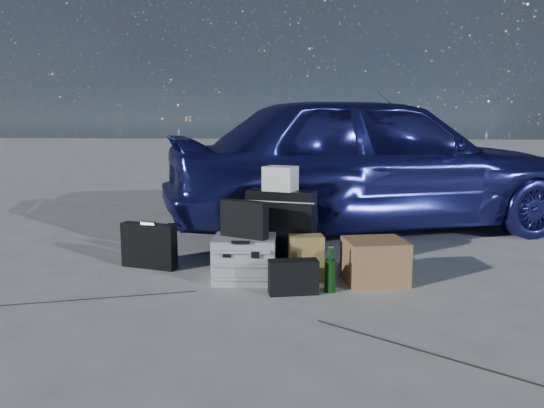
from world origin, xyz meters
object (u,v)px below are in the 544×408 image
(pelican_case, at_px, (245,259))
(briefcase, at_px, (149,246))
(suitcase_left, at_px, (275,223))
(duffel_bag, at_px, (271,241))
(car, at_px, (371,162))
(suitcase_right, at_px, (281,230))
(green_bottle, at_px, (330,270))
(cardboard_box, at_px, (375,261))

(pelican_case, relative_size, briefcase, 0.97)
(pelican_case, height_order, briefcase, briefcase)
(briefcase, xyz_separation_m, suitcase_left, (1.04, 0.59, 0.10))
(briefcase, relative_size, duffel_bag, 0.75)
(car, height_order, pelican_case, car)
(car, height_order, duffel_bag, car)
(car, height_order, suitcase_right, car)
(car, bearing_deg, suitcase_right, 132.74)
(suitcase_right, bearing_deg, car, 75.10)
(briefcase, bearing_deg, duffel_bag, 34.69)
(suitcase_right, height_order, duffel_bag, suitcase_right)
(duffel_bag, bearing_deg, suitcase_right, -80.72)
(briefcase, distance_m, green_bottle, 1.62)
(car, xyz_separation_m, green_bottle, (-0.51, -2.25, -0.62))
(pelican_case, xyz_separation_m, suitcase_right, (0.27, 0.32, 0.17))
(suitcase_left, height_order, duffel_bag, suitcase_left)
(pelican_case, bearing_deg, green_bottle, -21.91)
(car, height_order, green_bottle, car)
(duffel_bag, bearing_deg, briefcase, -169.72)
(suitcase_left, distance_m, suitcase_right, 0.57)
(pelican_case, bearing_deg, briefcase, 159.15)
(pelican_case, xyz_separation_m, cardboard_box, (1.02, 0.02, -0.01))
(duffel_bag, distance_m, green_bottle, 1.02)
(duffel_bag, height_order, green_bottle, green_bottle)
(suitcase_right, relative_size, cardboard_box, 1.51)
(suitcase_right, height_order, green_bottle, suitcase_right)
(pelican_case, relative_size, suitcase_left, 0.82)
(duffel_bag, bearing_deg, car, 44.22)
(suitcase_left, relative_size, green_bottle, 1.77)
(briefcase, bearing_deg, car, 55.51)
(pelican_case, height_order, duffel_bag, pelican_case)
(suitcase_right, bearing_deg, briefcase, -165.41)
(suitcase_right, relative_size, duffel_bag, 1.03)
(duffel_bag, distance_m, cardboard_box, 1.07)
(car, xyz_separation_m, cardboard_box, (-0.15, -1.99, -0.62))
(suitcase_left, xyz_separation_m, cardboard_box, (0.85, -0.86, -0.13))
(car, distance_m, duffel_bag, 1.81)
(cardboard_box, bearing_deg, car, 85.59)
(cardboard_box, relative_size, green_bottle, 1.35)
(cardboard_box, bearing_deg, suitcase_left, 134.85)
(green_bottle, bearing_deg, briefcase, 161.11)
(car, height_order, suitcase_left, car)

